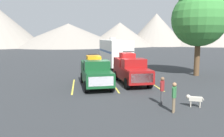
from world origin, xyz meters
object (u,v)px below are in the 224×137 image
(pickup_truck_a, at_px, (96,72))
(pickup_truck_b, at_px, (131,69))
(person_b, at_px, (162,89))
(person_a, at_px, (174,95))
(dog, at_px, (194,99))
(camper_trailer_a, at_px, (115,52))

(pickup_truck_a, bearing_deg, pickup_truck_b, 13.80)
(pickup_truck_b, xyz_separation_m, person_b, (0.44, -6.20, -0.26))
(pickup_truck_a, relative_size, person_a, 3.47)
(dog, bearing_deg, pickup_truck_a, 129.33)
(person_a, bearing_deg, dog, 27.09)
(person_a, xyz_separation_m, dog, (1.47, 0.75, -0.44))
(pickup_truck_b, height_order, camper_trailer_a, camper_trailer_a)
(pickup_truck_a, relative_size, pickup_truck_b, 1.00)
(person_b, bearing_deg, person_a, -85.33)
(pickup_truck_b, xyz_separation_m, camper_trailer_a, (0.01, 9.19, 0.80))
(pickup_truck_b, bearing_deg, dog, -73.56)
(person_a, height_order, person_b, person_b)
(pickup_truck_b, xyz_separation_m, person_a, (0.55, -7.59, -0.28))
(pickup_truck_b, distance_m, person_b, 6.22)
(camper_trailer_a, relative_size, dog, 10.18)
(person_a, xyz_separation_m, person_b, (-0.11, 1.39, 0.02))
(pickup_truck_a, distance_m, person_a, 7.72)
(camper_trailer_a, xyz_separation_m, person_b, (0.43, -15.39, -1.06))
(camper_trailer_a, height_order, person_b, camper_trailer_a)
(person_a, bearing_deg, camper_trailer_a, 91.84)
(pickup_truck_a, height_order, person_b, pickup_truck_a)
(dog, bearing_deg, camper_trailer_a, 97.14)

